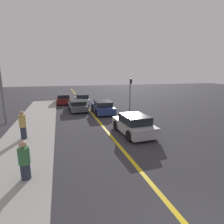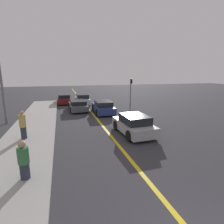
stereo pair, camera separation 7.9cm
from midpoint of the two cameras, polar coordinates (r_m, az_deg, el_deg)
road_center_line at (r=20.72m, az=-7.76°, el=0.83°), size 0.20×60.00×0.01m
sidewalk_left at (r=15.45m, az=-24.14°, el=-3.91°), size 3.23×25.38×0.16m
car_near_right_lane at (r=12.25m, az=6.93°, el=-4.11°), size 2.05×3.93×1.38m
car_ahead_center at (r=18.73m, az=-3.23°, el=1.68°), size 2.10×4.66×1.32m
car_far_distant at (r=20.36m, az=-11.30°, el=2.15°), size 2.02×4.40×1.17m
car_parked_left_lot at (r=24.30m, az=-9.89°, el=4.07°), size 1.92×4.27×1.41m
car_oncoming_far at (r=25.67m, az=-15.61°, el=4.14°), size 1.92×4.35×1.30m
pedestrian_mid_group at (r=7.65m, az=-26.96°, el=-13.96°), size 0.42×0.42×1.55m
pedestrian_far_standing at (r=12.12m, az=-27.29°, el=-3.80°), size 0.40×0.40×1.78m
traffic_light at (r=19.81m, az=5.85°, el=6.87°), size 0.18×0.40×3.58m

